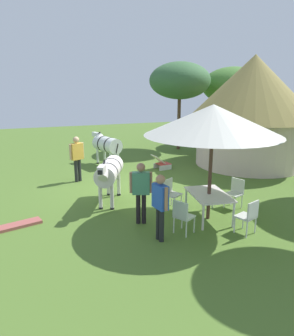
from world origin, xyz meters
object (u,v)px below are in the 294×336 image
patio_chair_near_hut (171,192)px  acacia_tree_behind_hut (180,81)px  standing_watcher (77,155)px  acacia_tree_right_background (233,86)px  thatched_hut (252,107)px  patio_chair_east_end (249,215)px  zebra_by_umbrella (109,172)px  guest_beside_umbrella (160,202)px  patio_dining_table (209,196)px  striped_lounge_chair (161,163)px  zebra_nearest_camera (107,145)px  patio_chair_west_end (235,191)px  shade_umbrella (213,120)px  guest_behind_table (141,188)px  patio_chair_near_lawn (182,215)px

patio_chair_near_hut → acacia_tree_behind_hut: (-8.14, 4.06, 3.28)m
standing_watcher → acacia_tree_right_background: 11.40m
thatched_hut → patio_chair_east_end: 7.84m
zebra_by_umbrella → acacia_tree_right_background: acacia_tree_right_background is taller
guest_beside_umbrella → acacia_tree_right_background: acacia_tree_right_background is taller
patio_dining_table → patio_chair_near_hut: size_ratio=1.78×
patio_chair_east_end → acacia_tree_behind_hut: size_ratio=0.19×
patio_dining_table → acacia_tree_right_background: bearing=143.7°
standing_watcher → zebra_by_umbrella: standing_watcher is taller
patio_dining_table → patio_chair_east_end: (1.20, 0.45, -0.14)m
patio_chair_near_hut → acacia_tree_right_background: (-8.55, 7.77, 3.00)m
striped_lounge_chair → acacia_tree_behind_hut: (-3.78, 2.59, 3.54)m
standing_watcher → striped_lounge_chair: 3.88m
patio_chair_east_end → zebra_nearest_camera: (-8.12, -1.76, 0.44)m
striped_lounge_chair → acacia_tree_right_background: acacia_tree_right_background is taller
patio_dining_table → striped_lounge_chair: (-5.44, 0.80, -0.41)m
patio_chair_west_end → patio_chair_near_hut: bearing=50.5°
patio_chair_west_end → zebra_by_umbrella: 3.93m
patio_chair_near_hut → thatched_hut: bearing=-178.1°
thatched_hut → shade_umbrella: thatched_hut is taller
guest_beside_umbrella → guest_behind_table: (-1.08, -0.12, 0.02)m
shade_umbrella → acacia_tree_right_background: (-9.63, 7.08, 0.74)m
patio_chair_west_end → guest_beside_umbrella: guest_beside_umbrella is taller
standing_watcher → shade_umbrella: bearing=97.1°
shade_umbrella → striped_lounge_chair: (-5.44, 0.80, -2.51)m
striped_lounge_chair → patio_chair_near_lawn: bearing=-26.1°
patio_chair_near_hut → zebra_nearest_camera: bearing=-116.0°
acacia_tree_behind_hut → patio_chair_west_end: bearing=-14.0°
zebra_nearest_camera → patio_chair_east_end: bearing=-96.8°
patio_chair_east_end → zebra_by_umbrella: bearing=109.0°
patio_chair_near_lawn → acacia_tree_behind_hut: acacia_tree_behind_hut is taller
shade_umbrella → acacia_tree_right_background: size_ratio=0.79×
patio_dining_table → standing_watcher: bearing=-148.5°
shade_umbrella → zebra_by_umbrella: bearing=-133.1°
acacia_tree_right_background → striped_lounge_chair: bearing=-56.3°
acacia_tree_behind_hut → striped_lounge_chair: bearing=-34.4°
patio_chair_near_lawn → patio_chair_east_end: (0.57, 1.56, 0.00)m
zebra_by_umbrella → patio_dining_table: bearing=161.0°
thatched_hut → zebra_by_umbrella: (2.70, -7.23, -1.65)m
patio_chair_near_hut → acacia_tree_right_background: size_ratio=0.19×
shade_umbrella → patio_chair_west_end: shade_umbrella is taller
patio_dining_table → standing_watcher: 5.65m
patio_chair_east_end → standing_watcher: 6.91m
patio_dining_table → guest_beside_umbrella: size_ratio=0.97×
zebra_nearest_camera → acacia_tree_behind_hut: 5.95m
guest_beside_umbrella → striped_lounge_chair: bearing=147.0°
patio_chair_near_lawn → striped_lounge_chair: (-6.07, 1.91, -0.26)m
patio_chair_near_hut → guest_beside_umbrella: guest_beside_umbrella is taller
zebra_by_umbrella → shade_umbrella: bearing=161.0°
patio_chair_west_end → standing_watcher: standing_watcher is taller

